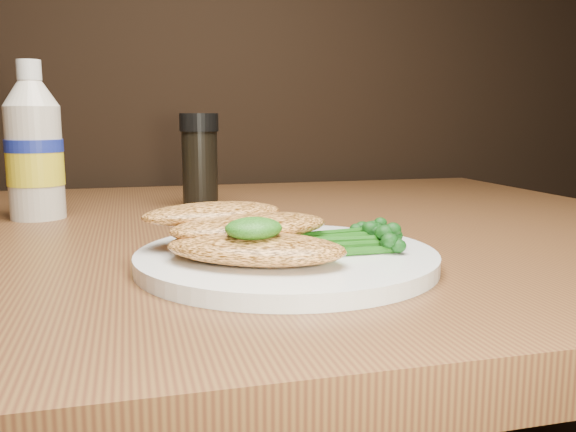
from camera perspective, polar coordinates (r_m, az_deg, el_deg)
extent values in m
cylinder|color=white|center=(0.48, -0.13, -4.02)|extent=(0.24, 0.24, 0.01)
ellipsoid|color=#F9A24F|center=(0.44, -3.10, -3.05)|extent=(0.15, 0.13, 0.02)
ellipsoid|color=#F9A24F|center=(0.48, -3.56, -1.00)|extent=(0.14, 0.09, 0.02)
ellipsoid|color=#F9A24F|center=(0.51, -7.09, 0.23)|extent=(0.13, 0.08, 0.02)
ellipsoid|color=#103507|center=(0.43, -3.25, -1.17)|extent=(0.05, 0.05, 0.02)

